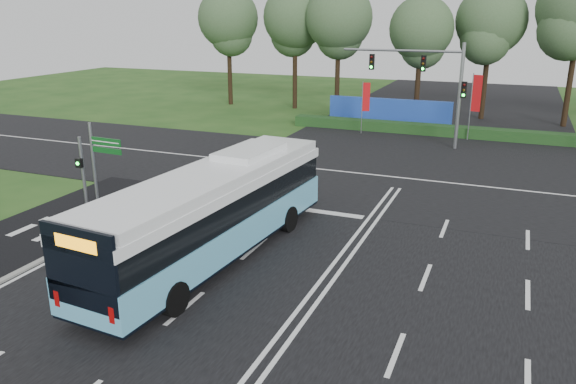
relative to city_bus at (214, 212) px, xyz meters
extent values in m
plane|color=#224918|center=(4.29, 1.26, -1.86)|extent=(120.00, 120.00, 0.00)
cube|color=black|center=(4.29, 1.26, -1.84)|extent=(20.00, 120.00, 0.04)
cube|color=black|center=(4.29, 13.26, -1.83)|extent=(120.00, 14.00, 0.05)
cube|color=black|center=(-8.21, -1.74, -1.83)|extent=(5.00, 18.00, 0.06)
cube|color=gray|center=(-5.81, -1.74, -1.80)|extent=(0.25, 18.00, 0.12)
cube|color=#5BAED3|center=(0.00, 0.01, -0.71)|extent=(3.68, 13.02, 1.18)
cube|color=black|center=(0.00, 0.01, -1.25)|extent=(3.65, 12.95, 0.32)
cube|color=black|center=(0.00, 0.01, 0.36)|extent=(3.56, 12.82, 1.02)
cube|color=white|center=(0.00, 0.01, 1.00)|extent=(3.68, 13.02, 0.37)
cube|color=white|center=(0.00, 0.01, 1.38)|extent=(3.59, 12.50, 0.37)
cube|color=white|center=(0.21, 2.68, 1.70)|extent=(1.96, 3.34, 0.27)
cube|color=black|center=(-0.50, -6.33, 0.41)|extent=(2.60, 0.32, 2.35)
cube|color=orange|center=(-0.50, -6.37, 1.16)|extent=(1.50, 0.18, 0.37)
cylinder|color=black|center=(-0.97, 3.74, -1.30)|extent=(0.39, 1.13, 1.11)
cylinder|color=black|center=(1.54, 3.54, -1.30)|extent=(0.39, 1.13, 1.11)
cylinder|color=black|center=(-1.57, -3.94, -1.30)|extent=(0.39, 1.13, 1.11)
cylinder|color=black|center=(0.93, -4.14, -1.30)|extent=(0.39, 1.13, 1.11)
cylinder|color=gray|center=(-7.79, 2.00, -0.05)|extent=(0.14, 0.14, 3.62)
cube|color=black|center=(-7.79, 1.82, 0.63)|extent=(0.29, 0.19, 0.41)
sphere|color=#19F233|center=(-7.79, 1.72, 0.63)|extent=(0.14, 0.14, 0.14)
cylinder|color=gray|center=(-7.01, 1.86, 0.31)|extent=(0.13, 0.13, 4.34)
cube|color=#0E4F19|center=(-6.20, 1.81, 1.72)|extent=(1.63, 0.17, 0.33)
cube|color=#0E4F19|center=(-6.20, 1.81, 1.34)|extent=(1.63, 0.17, 0.24)
cube|color=white|center=(-6.20, 1.78, 1.72)|extent=(1.52, 0.11, 0.04)
cylinder|color=gray|center=(-0.89, 24.13, 0.13)|extent=(0.06, 0.06, 3.97)
cube|color=red|center=(-0.61, 24.23, 0.96)|extent=(0.51, 0.22, 2.12)
cylinder|color=gray|center=(6.82, 24.96, 0.54)|extent=(0.07, 0.07, 4.79)
cube|color=red|center=(7.16, 24.88, 1.55)|extent=(0.63, 0.18, 2.55)
cylinder|color=gray|center=(6.29, 21.76, 1.64)|extent=(0.24, 0.24, 7.00)
cylinder|color=gray|center=(2.29, 21.76, 4.54)|extent=(8.00, 0.16, 0.16)
cube|color=black|center=(3.79, 21.76, 3.74)|extent=(0.32, 0.28, 1.05)
cube|color=black|center=(0.29, 21.76, 3.74)|extent=(0.32, 0.28, 1.05)
cube|color=black|center=(6.54, 21.76, 2.14)|extent=(0.32, 0.28, 1.05)
cube|color=#163D19|center=(4.29, 25.76, -1.46)|extent=(22.00, 1.20, 0.80)
cube|color=#2148B7|center=(0.29, 28.26, -0.76)|extent=(10.00, 0.30, 2.20)
cylinder|color=black|center=(-16.93, 33.40, 2.10)|extent=(0.44, 0.44, 7.92)
sphere|color=#3D5834|center=(-16.93, 33.40, 6.48)|extent=(5.83, 5.83, 5.83)
cylinder|color=black|center=(-10.00, 33.48, 2.16)|extent=(0.44, 0.44, 8.02)
sphere|color=#3D5834|center=(-10.00, 33.48, 6.59)|extent=(5.91, 5.91, 5.91)
cylinder|color=black|center=(-5.47, 32.47, 2.14)|extent=(0.44, 0.44, 8.00)
sphere|color=#3D5834|center=(-5.47, 32.47, 6.57)|extent=(5.90, 5.90, 5.90)
cylinder|color=black|center=(1.84, 31.98, 1.74)|extent=(0.44, 0.44, 7.20)
sphere|color=#3D5834|center=(1.84, 31.98, 5.72)|extent=(5.30, 5.30, 5.30)
cylinder|color=black|center=(7.11, 34.20, 2.05)|extent=(0.44, 0.44, 7.82)
sphere|color=#3D5834|center=(7.11, 34.20, 6.37)|extent=(5.76, 5.76, 5.76)
cylinder|color=black|center=(13.55, 33.15, 2.55)|extent=(0.44, 0.44, 8.81)
camera|label=1|loc=(9.83, -16.91, 6.96)|focal=35.00mm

